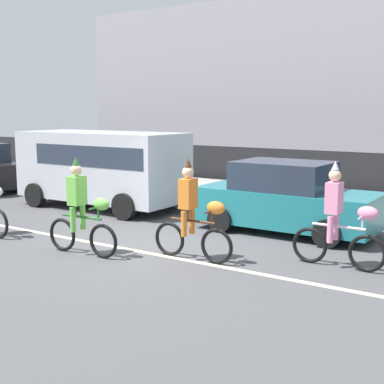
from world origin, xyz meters
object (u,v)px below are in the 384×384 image
Objects in this scene: parade_cyclist_lime at (82,212)px; parade_cyclist_orange at (193,216)px; parade_cyclist_pink at (339,222)px; parked_van_silver at (103,164)px; parked_car_teal at (286,199)px.

parade_cyclist_orange is at bearing 23.88° from parade_cyclist_lime.
parked_van_silver reaches higher than parade_cyclist_pink.
parked_car_teal is at bearing 132.97° from parade_cyclist_pink.
parked_van_silver is (-3.14, 3.98, 0.44)m from parade_cyclist_lime.
parade_cyclist_pink is at bearing 23.03° from parade_cyclist_orange.
parade_cyclist_orange is 1.00× the size of parade_cyclist_pink.
parade_cyclist_orange reaches higher than parked_car_teal.
parked_car_teal is (0.50, 3.12, -0.06)m from parade_cyclist_orange.
parade_cyclist_lime is 0.38× the size of parked_van_silver.
parked_van_silver is 5.66m from parked_car_teal.
parked_car_teal is (-1.94, 2.08, -0.06)m from parade_cyclist_pink.
parked_van_silver is 1.22× the size of parked_car_teal.
parked_van_silver reaches higher than parade_cyclist_lime.
parked_van_silver is (-5.14, 3.10, 0.44)m from parade_cyclist_orange.
parade_cyclist_lime is 0.47× the size of parked_car_teal.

